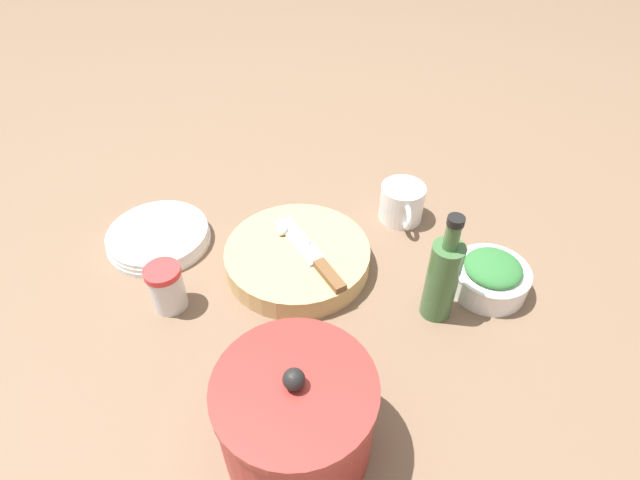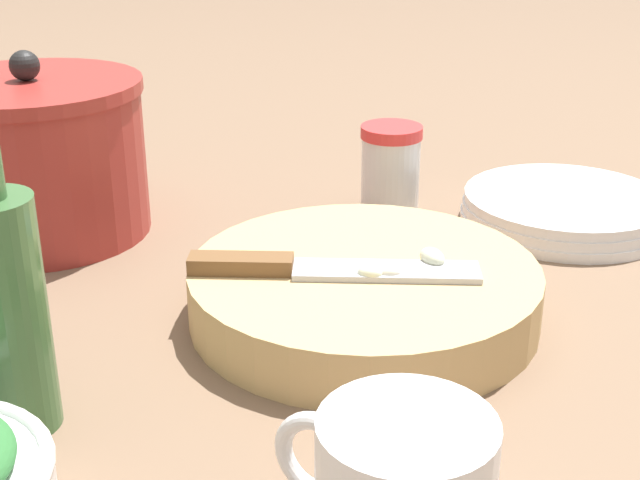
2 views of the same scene
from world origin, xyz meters
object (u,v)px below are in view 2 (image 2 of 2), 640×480
plate_stack (564,209)px  stock_pot (36,158)px  cutting_board (364,292)px  spice_jar (391,168)px  oil_bottle (2,305)px  chef_knife (315,268)px  garlic_cloves (409,264)px

plate_stack → stock_pot: bearing=127.3°
cutting_board → spice_jar: size_ratio=3.08×
oil_bottle → stock_pot: oil_bottle is taller
spice_jar → oil_bottle: 0.47m
plate_stack → oil_bottle: bearing=163.4°
cutting_board → oil_bottle: 0.28m
plate_stack → oil_bottle: size_ratio=0.96×
oil_bottle → stock_pot: (0.23, 0.25, -0.01)m
oil_bottle → chef_knife: bearing=-19.9°
spice_jar → stock_pot: (-0.25, 0.25, 0.03)m
cutting_board → stock_pot: stock_pot is taller
plate_stack → oil_bottle: 0.57m
garlic_cloves → chef_knife: bearing=127.0°
chef_knife → oil_bottle: oil_bottle is taller
garlic_cloves → cutting_board: bearing=109.1°
chef_knife → oil_bottle: size_ratio=0.94×
chef_knife → stock_pot: (0.01, 0.33, 0.03)m
spice_jar → plate_stack: 0.18m
plate_stack → stock_pot: (-0.31, 0.41, 0.06)m
cutting_board → spice_jar: (0.22, 0.11, 0.02)m
cutting_board → garlic_cloves: garlic_cloves is taller
plate_stack → spice_jar: bearing=112.3°
chef_knife → spice_jar: 0.27m
garlic_cloves → stock_pot: size_ratio=0.34×
chef_knife → stock_pot: 0.33m
chef_knife → spice_jar: bearing=165.6°
cutting_board → oil_bottle: (-0.25, 0.10, 0.06)m
chef_knife → oil_bottle: bearing=-52.5°
garlic_cloves → stock_pot: bearing=95.5°
oil_bottle → stock_pot: bearing=48.0°
spice_jar → cutting_board: bearing=-154.1°
plate_stack → cutting_board: bearing=168.8°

